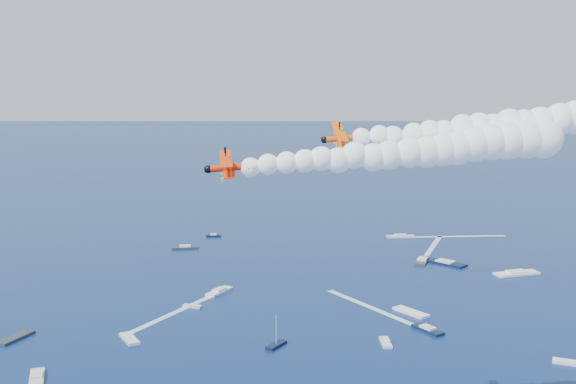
% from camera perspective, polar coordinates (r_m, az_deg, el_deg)
% --- Properties ---
extents(biplane_lead, '(9.08, 10.23, 6.94)m').
position_cam_1_polar(biplane_lead, '(114.03, 4.25, 4.15)').
color(biplane_lead, '#FF5805').
extents(biplane_trail, '(10.14, 11.34, 6.96)m').
position_cam_1_polar(biplane_trail, '(108.06, -4.47, 1.90)').
color(biplane_trail, '#FC3305').
extents(smoke_trail_lead, '(52.06, 39.19, 9.75)m').
position_cam_1_polar(smoke_trail_lead, '(120.49, 16.17, 4.98)').
color(smoke_trail_lead, white).
extents(smoke_trail_trail, '(52.09, 39.88, 9.75)m').
position_cam_1_polar(smoke_trail_trail, '(111.20, 8.57, 3.01)').
color(smoke_trail_trail, white).
extents(spectator_boats, '(192.25, 188.52, 0.70)m').
position_cam_1_polar(spectator_boats, '(222.37, 8.69, -8.18)').
color(spectator_boats, white).
rests_on(spectator_boats, ground).
extents(boat_wakes, '(91.56, 151.83, 0.04)m').
position_cam_1_polar(boat_wakes, '(253.94, 6.66, -6.00)').
color(boat_wakes, white).
rests_on(boat_wakes, ground).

